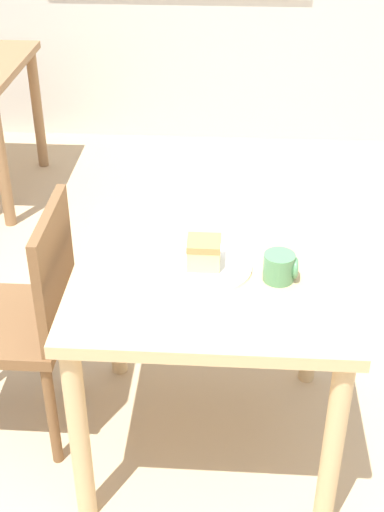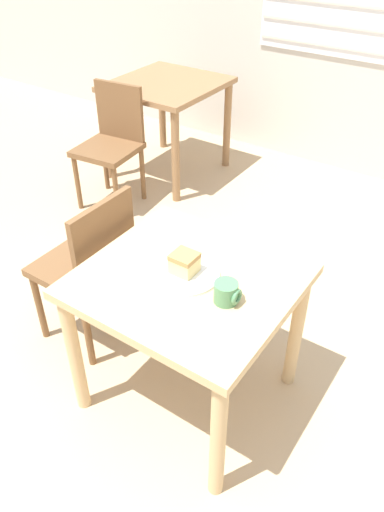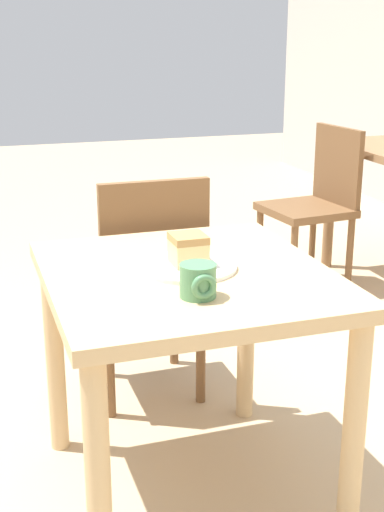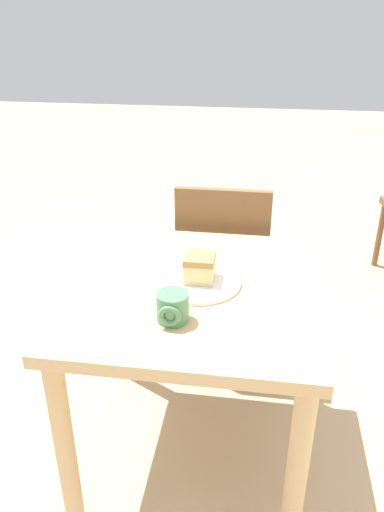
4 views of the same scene
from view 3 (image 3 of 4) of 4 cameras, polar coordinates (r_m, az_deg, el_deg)
The scene contains 6 objects.
dining_table_near at distance 1.99m, azimuth -0.37°, elevation -4.38°, with size 0.83×0.77×0.71m.
chair_near_window at distance 2.59m, azimuth -3.62°, elevation -1.73°, with size 0.40×0.40×0.86m.
chair_far_corner at distance 3.79m, azimuth 9.92°, elevation 4.33°, with size 0.44×0.44×0.86m.
plate at distance 1.97m, azimuth -0.35°, elevation -0.86°, with size 0.27×0.27×0.01m.
cake_slice at distance 1.96m, azimuth -0.30°, elevation 0.55°, with size 0.10×0.09×0.08m.
coffee_mug at distance 1.75m, azimuth 0.52°, elevation -2.02°, with size 0.10×0.09×0.08m.
Camera 3 is at (1.76, -0.22, 1.34)m, focal length 50.00 mm.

